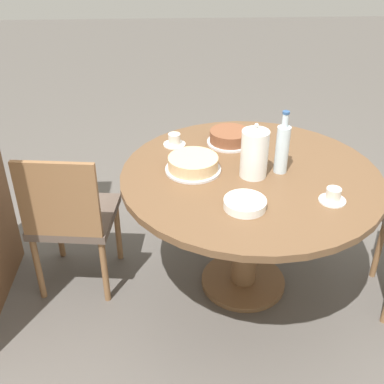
{
  "coord_description": "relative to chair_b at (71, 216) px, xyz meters",
  "views": [
    {
      "loc": [
        -2.06,
        0.39,
        1.9
      ],
      "look_at": [
        0.0,
        0.29,
        0.62
      ],
      "focal_mm": 45.0,
      "sensor_mm": 36.0,
      "label": 1
    }
  ],
  "objects": [
    {
      "name": "ground_plane",
      "position": [
        -0.04,
        -0.93,
        -0.47
      ],
      "size": [
        14.0,
        14.0,
        0.0
      ],
      "primitive_type": "plane",
      "color": "#56514C"
    },
    {
      "name": "dining_table",
      "position": [
        -0.04,
        -0.93,
        0.13
      ],
      "size": [
        1.3,
        1.3,
        0.72
      ],
      "color": "brown",
      "rests_on": "ground_plane"
    },
    {
      "name": "chair_b",
      "position": [
        0.0,
        0.0,
        0.0
      ],
      "size": [
        0.46,
        0.46,
        0.86
      ],
      "rotation": [
        0.0,
        0.0,
        7.74
      ],
      "color": "olive",
      "rests_on": "ground_plane"
    },
    {
      "name": "coffee_pot",
      "position": [
        -0.06,
        -0.93,
        0.39
      ],
      "size": [
        0.13,
        0.13,
        0.28
      ],
      "color": "white",
      "rests_on": "dining_table"
    },
    {
      "name": "water_bottle",
      "position": [
        -0.03,
        -1.07,
        0.39
      ],
      "size": [
        0.07,
        0.07,
        0.32
      ],
      "color": "silver",
      "rests_on": "dining_table"
    },
    {
      "name": "cake_main",
      "position": [
        -0.0,
        -0.64,
        0.3
      ],
      "size": [
        0.28,
        0.28,
        0.07
      ],
      "color": "silver",
      "rests_on": "dining_table"
    },
    {
      "name": "cake_second",
      "position": [
        0.3,
        -0.86,
        0.3
      ],
      "size": [
        0.25,
        0.25,
        0.08
      ],
      "color": "silver",
      "rests_on": "dining_table"
    },
    {
      "name": "cup_a",
      "position": [
        -0.31,
        -1.25,
        0.29
      ],
      "size": [
        0.12,
        0.12,
        0.07
      ],
      "color": "white",
      "rests_on": "dining_table"
    },
    {
      "name": "cup_b",
      "position": [
        0.29,
        -0.55,
        0.29
      ],
      "size": [
        0.12,
        0.12,
        0.07
      ],
      "color": "white",
      "rests_on": "dining_table"
    },
    {
      "name": "plate_stack",
      "position": [
        -0.35,
        -0.85,
        0.28
      ],
      "size": [
        0.19,
        0.19,
        0.04
      ],
      "color": "white",
      "rests_on": "dining_table"
    }
  ]
}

